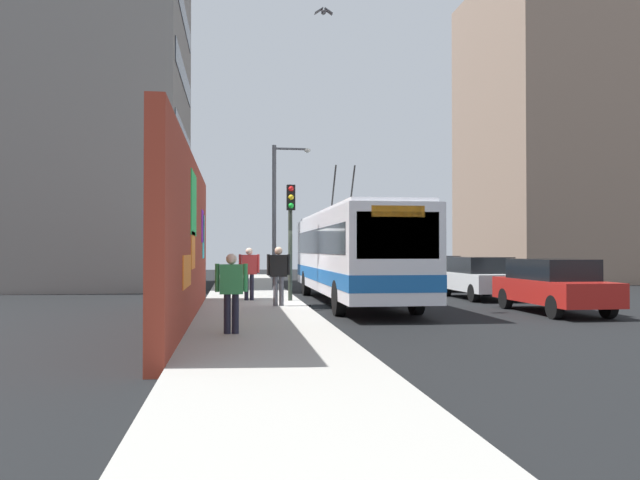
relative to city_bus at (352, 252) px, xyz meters
The scene contains 17 objects.
ground_plane 2.81m from the city_bus, 124.60° to the left, with size 80.00×80.00×0.00m, color black.
sidewalk_slab 4.00m from the city_bus, 110.06° to the left, with size 48.00×3.20×0.15m, color #9E9B93.
graffiti_wall 7.61m from the city_bus, 137.35° to the left, with size 13.29×0.32×4.11m.
building_far_left 17.92m from the city_bus, 43.20° to the left, with size 11.21×8.79×19.45m.
building_far_right 22.36m from the city_bus, 45.98° to the right, with size 11.12×8.85×18.10m.
city_bus is the anchor object (origin of this frame).
parked_car_red 6.67m from the city_bus, 128.06° to the right, with size 4.65×1.75×1.58m.
parked_car_white 5.47m from the city_bus, 74.68° to the right, with size 4.36×1.88×1.58m.
parked_car_navy 8.85m from the city_bus, 36.22° to the right, with size 4.71×1.90×1.58m.
parked_car_champagne 14.26m from the city_bus, 21.43° to the right, with size 4.73×1.88×1.58m.
pedestrian_at_curb 3.57m from the city_bus, 130.45° to the left, with size 0.24×0.71×1.79m.
pedestrian_near_wall 9.50m from the city_bus, 154.56° to the left, with size 0.22×0.66×1.62m.
pedestrian_midblock 3.57m from the city_bus, 90.60° to the left, with size 0.24×0.78×1.77m.
traffic_light 2.41m from the city_bus, 101.41° to the left, with size 0.49×0.28×3.89m.
street_lamp 7.32m from the city_bus, 17.01° to the left, with size 0.44×1.72×6.38m.
flying_pigeons 7.91m from the city_bus, 156.74° to the left, with size 0.32×0.52×0.18m.
curbside_puddle 2.43m from the city_bus, 133.83° to the left, with size 1.80×1.80×0.00m, color black.
Camera 1 is at (-20.28, 2.22, 1.84)m, focal length 35.64 mm.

